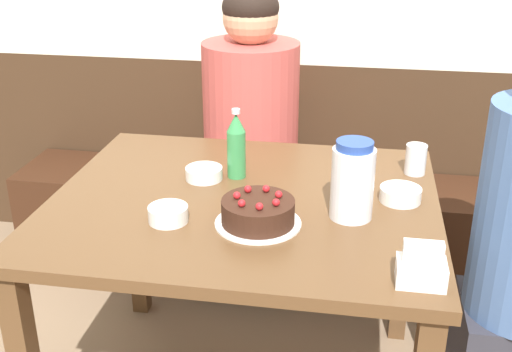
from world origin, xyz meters
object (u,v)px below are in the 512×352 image
Objects in this scene: bowl_soup_white at (400,194)px; bowl_side_dish at (168,214)px; bench_seat at (280,225)px; birthday_cake at (258,212)px; glass_water_tall at (416,159)px; person_pale_blue_shirt at (251,144)px; water_pitcher at (353,181)px; soju_bottle at (236,145)px; bowl_rice_small at (204,173)px; napkin_holder at (421,268)px.

bowl_side_dish is (-0.62, -0.23, 0.00)m from bowl_soup_white.
bench_seat is 10.05× the size of birthday_cake.
bowl_side_dish is 0.80m from glass_water_tall.
birthday_cake is 0.19× the size of person_pale_blue_shirt.
bowl_side_dish is at bearing -167.04° from water_pitcher.
bowl_rice_small is at bearing -159.41° from soju_bottle.
birthday_cake is 0.26m from water_pitcher.
bowl_rice_small is (-0.59, 0.06, -0.00)m from bowl_soup_white.
bowl_rice_small is 1.20× the size of glass_water_tall.
bowl_soup_white is (0.50, -0.09, -0.08)m from soju_bottle.
glass_water_tall is at bearing 60.73° from water_pitcher.
bowl_rice_small is at bearing 158.20° from water_pitcher.
soju_bottle is 0.36m from bowl_side_dish.
person_pale_blue_shirt is (-0.58, 1.11, -0.15)m from napkin_holder.
glass_water_tall reaches higher than bench_seat.
bowl_soup_white is at bearing 39.34° from person_pale_blue_shirt.
bowl_soup_white reaches higher than bowl_rice_small.
birthday_cake is 0.92m from person_pale_blue_shirt.
water_pitcher is at bearing 118.49° from napkin_holder.
soju_bottle reaches higher than bench_seat.
bowl_rice_small is at bearing -101.58° from bench_seat.
bowl_rice_small is (-0.10, -0.04, -0.09)m from soju_bottle.
person_pale_blue_shirt is at bearing 117.59° from water_pitcher.
napkin_holder reaches higher than bench_seat.
napkin_holder is (0.47, -1.20, 0.56)m from bench_seat.
person_pale_blue_shirt reaches higher than napkin_holder.
water_pitcher is 1.92× the size of bowl_rice_small.
glass_water_tall reaches higher than bowl_side_dish.
glass_water_tall is 0.78m from person_pale_blue_shirt.
napkin_holder is at bearing -61.51° from water_pitcher.
water_pitcher is 1.00× the size of soju_bottle.
bench_seat is at bearing 108.92° from water_pitcher.
glass_water_tall is (0.67, 0.45, 0.03)m from bowl_side_dish.
glass_water_tall is (0.55, 0.12, -0.06)m from soju_bottle.
person_pale_blue_shirt is at bearing 95.81° from soju_bottle.
bowl_side_dish is at bearing -95.02° from bowl_rice_small.
birthday_cake is 2.09× the size of napkin_holder.
water_pitcher is at bearing -21.80° from bowl_rice_small.
bowl_soup_white is 0.22m from glass_water_tall.
person_pale_blue_shirt reaches higher than glass_water_tall.
bowl_soup_white is at bearing 93.93° from napkin_holder.
bowl_side_dish is (-0.65, 0.20, -0.02)m from napkin_holder.
napkin_holder reaches higher than bowl_side_dish.
glass_water_tall is (0.19, 0.34, -0.06)m from water_pitcher.
birthday_cake is at bearing 151.72° from napkin_holder.
bowl_soup_white is 0.59m from bowl_rice_small.
bowl_side_dish is 0.09× the size of person_pale_blue_shirt.
birthday_cake is at bearing -150.73° from bowl_soup_white.
bowl_soup_white is (-0.03, 0.43, -0.02)m from napkin_holder.
soju_bottle is (-0.05, -0.68, 0.62)m from bench_seat.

